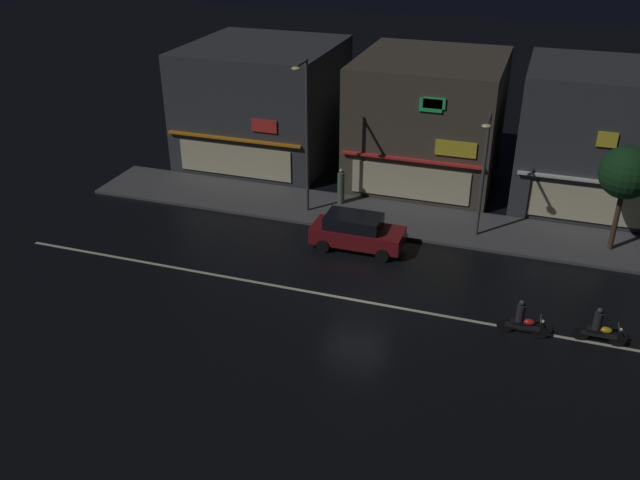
{
  "coord_description": "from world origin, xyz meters",
  "views": [
    {
      "loc": [
        6.09,
        -22.98,
        15.23
      ],
      "look_at": [
        -2.35,
        2.09,
        1.4
      ],
      "focal_mm": 38.17,
      "sensor_mm": 36.0,
      "label": 1
    }
  ],
  "objects_px": {
    "streetlamp_west": "(306,127)",
    "motorcycle_lead": "(599,329)",
    "traffic_cone": "(324,228)",
    "pedestrian_on_sidewalk": "(341,187)",
    "motorcycle_following": "(522,321)",
    "streetlamp_mid": "(484,166)",
    "parked_car_near_kerb": "(356,231)"
  },
  "relations": [
    {
      "from": "parked_car_near_kerb",
      "to": "motorcycle_following",
      "type": "relative_size",
      "value": 2.26
    },
    {
      "from": "pedestrian_on_sidewalk",
      "to": "streetlamp_west",
      "type": "bearing_deg",
      "value": 57.21
    },
    {
      "from": "pedestrian_on_sidewalk",
      "to": "parked_car_near_kerb",
      "type": "distance_m",
      "value": 4.89
    },
    {
      "from": "streetlamp_west",
      "to": "motorcycle_following",
      "type": "height_order",
      "value": "streetlamp_west"
    },
    {
      "from": "parked_car_near_kerb",
      "to": "traffic_cone",
      "type": "distance_m",
      "value": 2.27
    },
    {
      "from": "motorcycle_lead",
      "to": "motorcycle_following",
      "type": "xyz_separation_m",
      "value": [
        -2.74,
        -0.37,
        0.0
      ]
    },
    {
      "from": "streetlamp_west",
      "to": "parked_car_near_kerb",
      "type": "relative_size",
      "value": 1.83
    },
    {
      "from": "parked_car_near_kerb",
      "to": "pedestrian_on_sidewalk",
      "type": "bearing_deg",
      "value": -64.35
    },
    {
      "from": "streetlamp_west",
      "to": "pedestrian_on_sidewalk",
      "type": "distance_m",
      "value": 4.26
    },
    {
      "from": "pedestrian_on_sidewalk",
      "to": "traffic_cone",
      "type": "distance_m",
      "value": 3.47
    },
    {
      "from": "pedestrian_on_sidewalk",
      "to": "traffic_cone",
      "type": "relative_size",
      "value": 3.55
    },
    {
      "from": "streetlamp_west",
      "to": "streetlamp_mid",
      "type": "distance_m",
      "value": 8.77
    },
    {
      "from": "pedestrian_on_sidewalk",
      "to": "motorcycle_following",
      "type": "height_order",
      "value": "pedestrian_on_sidewalk"
    },
    {
      "from": "motorcycle_lead",
      "to": "motorcycle_following",
      "type": "height_order",
      "value": "same"
    },
    {
      "from": "motorcycle_following",
      "to": "traffic_cone",
      "type": "height_order",
      "value": "motorcycle_following"
    },
    {
      "from": "parked_car_near_kerb",
      "to": "traffic_cone",
      "type": "bearing_deg",
      "value": -27.97
    },
    {
      "from": "motorcycle_lead",
      "to": "parked_car_near_kerb",
      "type": "bearing_deg",
      "value": 155.13
    },
    {
      "from": "traffic_cone",
      "to": "streetlamp_west",
      "type": "bearing_deg",
      "value": 131.66
    },
    {
      "from": "motorcycle_lead",
      "to": "traffic_cone",
      "type": "height_order",
      "value": "motorcycle_lead"
    },
    {
      "from": "pedestrian_on_sidewalk",
      "to": "motorcycle_lead",
      "type": "height_order",
      "value": "pedestrian_on_sidewalk"
    },
    {
      "from": "streetlamp_west",
      "to": "motorcycle_following",
      "type": "relative_size",
      "value": 4.15
    },
    {
      "from": "streetlamp_mid",
      "to": "traffic_cone",
      "type": "distance_m",
      "value": 8.16
    },
    {
      "from": "traffic_cone",
      "to": "parked_car_near_kerb",
      "type": "bearing_deg",
      "value": -27.97
    },
    {
      "from": "streetlamp_west",
      "to": "motorcycle_following",
      "type": "bearing_deg",
      "value": -33.49
    },
    {
      "from": "streetlamp_west",
      "to": "motorcycle_lead",
      "type": "distance_m",
      "value": 16.31
    },
    {
      "from": "pedestrian_on_sidewalk",
      "to": "motorcycle_following",
      "type": "bearing_deg",
      "value": 144.71
    },
    {
      "from": "pedestrian_on_sidewalk",
      "to": "parked_car_near_kerb",
      "type": "xyz_separation_m",
      "value": [
        2.11,
        -4.4,
        -0.18
      ]
    },
    {
      "from": "motorcycle_lead",
      "to": "traffic_cone",
      "type": "relative_size",
      "value": 3.45
    },
    {
      "from": "motorcycle_lead",
      "to": "streetlamp_mid",
      "type": "bearing_deg",
      "value": 124.68
    },
    {
      "from": "traffic_cone",
      "to": "motorcycle_lead",
      "type": "bearing_deg",
      "value": -23.26
    },
    {
      "from": "streetlamp_west",
      "to": "pedestrian_on_sidewalk",
      "type": "height_order",
      "value": "streetlamp_west"
    },
    {
      "from": "pedestrian_on_sidewalk",
      "to": "motorcycle_lead",
      "type": "xyz_separation_m",
      "value": [
        12.71,
        -8.76,
        -0.41
      ]
    }
  ]
}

